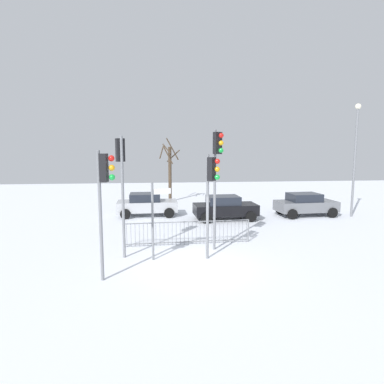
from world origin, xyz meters
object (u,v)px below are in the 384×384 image
object	(u,v)px
direction_sign_post	(154,217)
car_silver_near	(147,204)
traffic_light_mid_left	(211,183)
street_lamp	(355,149)
car_black_trailing	(225,207)
traffic_light_rear_left	(217,163)
bare_tree_left	(170,170)
traffic_light_foreground_left	(104,186)
car_grey_far	(305,204)
traffic_light_rear_right	(121,169)

from	to	relation	value
direction_sign_post	car_silver_near	xyz separation A→B (m)	(-0.59, 8.56, -0.94)
traffic_light_mid_left	street_lamp	bearing A→B (deg)	163.27
car_black_trailing	street_lamp	size ratio (longest dim) A/B	0.55
traffic_light_rear_left	car_black_trailing	distance (m)	6.82
traffic_light_rear_left	street_lamp	bearing A→B (deg)	-174.65
street_lamp	bare_tree_left	world-z (taller)	street_lamp
direction_sign_post	street_lamp	size ratio (longest dim) A/B	0.43
bare_tree_left	traffic_light_rear_left	bearing A→B (deg)	-83.59
car_silver_near	traffic_light_rear_left	bearing A→B (deg)	-68.81
direction_sign_post	street_lamp	xyz separation A→B (m)	(12.44, 6.97, 2.59)
car_black_trailing	traffic_light_foreground_left	bearing A→B (deg)	-125.80
car_grey_far	bare_tree_left	bearing A→B (deg)	137.80
traffic_light_rear_left	traffic_light_foreground_left	bearing A→B (deg)	8.04
traffic_light_mid_left	direction_sign_post	world-z (taller)	traffic_light_mid_left
car_black_trailing	street_lamp	xyz separation A→B (m)	(8.26, 0.08, 3.53)
traffic_light_rear_right	car_grey_far	size ratio (longest dim) A/B	1.24
car_black_trailing	bare_tree_left	xyz separation A→B (m)	(-3.08, 7.37, 1.78)
car_grey_far	street_lamp	xyz separation A→B (m)	(2.83, -0.55, 3.53)
traffic_light_mid_left	traffic_light_rear_left	bearing A→B (deg)	-162.19
traffic_light_mid_left	car_silver_near	world-z (taller)	traffic_light_mid_left
car_silver_near	car_black_trailing	xyz separation A→B (m)	(4.77, -1.67, 0.00)
street_lamp	bare_tree_left	xyz separation A→B (m)	(-11.33, 7.29, -1.75)
car_black_trailing	bare_tree_left	size ratio (longest dim) A/B	0.75
direction_sign_post	car_black_trailing	distance (m)	8.12
traffic_light_rear_right	direction_sign_post	world-z (taller)	traffic_light_rear_right
traffic_light_mid_left	traffic_light_foreground_left	xyz separation A→B (m)	(-3.74, -1.72, 0.12)
traffic_light_rear_left	car_grey_far	bearing A→B (deg)	-162.95
direction_sign_post	car_grey_far	xyz separation A→B (m)	(9.61, 7.52, -0.94)
traffic_light_rear_left	car_grey_far	world-z (taller)	traffic_light_rear_left
traffic_light_rear_left	street_lamp	xyz separation A→B (m)	(9.84, 6.02, 0.57)
traffic_light_rear_left	traffic_light_mid_left	world-z (taller)	traffic_light_rear_left
traffic_light_rear_left	car_black_trailing	xyz separation A→B (m)	(1.58, 5.94, -2.96)
car_grey_far	car_black_trailing	distance (m)	5.46
direction_sign_post	traffic_light_rear_right	bearing A→B (deg)	141.52
traffic_light_mid_left	bare_tree_left	size ratio (longest dim) A/B	0.80
traffic_light_mid_left	bare_tree_left	world-z (taller)	bare_tree_left
traffic_light_rear_right	car_silver_near	xyz separation A→B (m)	(0.68, 8.03, -2.76)
car_silver_near	street_lamp	distance (m)	13.59
traffic_light_mid_left	traffic_light_foreground_left	distance (m)	4.12
traffic_light_foreground_left	traffic_light_rear_left	bearing A→B (deg)	130.49
car_grey_far	direction_sign_post	bearing A→B (deg)	-145.72
traffic_light_foreground_left	car_black_trailing	distance (m)	10.74
traffic_light_rear_left	traffic_light_mid_left	size ratio (longest dim) A/B	1.24
traffic_light_mid_left	direction_sign_post	xyz separation A→B (m)	(-2.19, 0.15, -1.30)
traffic_light_rear_right	street_lamp	distance (m)	15.17
traffic_light_rear_right	street_lamp	bearing A→B (deg)	0.43
traffic_light_rear_right	direction_sign_post	size ratio (longest dim) A/B	1.58
direction_sign_post	street_lamp	bearing A→B (deg)	13.35
traffic_light_rear_left	car_silver_near	size ratio (longest dim) A/B	1.33
traffic_light_rear_left	car_black_trailing	size ratio (longest dim) A/B	1.32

